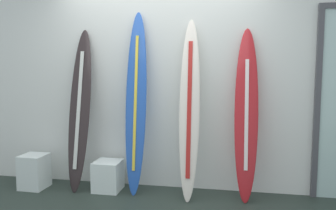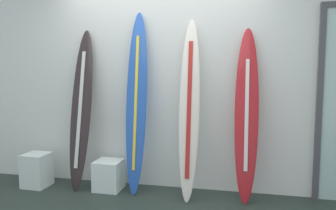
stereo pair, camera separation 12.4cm
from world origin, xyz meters
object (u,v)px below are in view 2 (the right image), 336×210
surfboard_charcoal (81,110)px  surfboard_crimson (247,116)px  surfboard_cobalt (136,104)px  display_block_left (109,175)px  display_block_center (37,170)px  surfboard_ivory (189,110)px

surfboard_charcoal → surfboard_crimson: size_ratio=1.02×
surfboard_cobalt → surfboard_crimson: (1.26, 0.00, -0.11)m
display_block_left → surfboard_crimson: bearing=1.3°
surfboard_cobalt → display_block_left: (-0.35, -0.03, -0.87)m
surfboard_crimson → display_block_left: 1.78m
surfboard_cobalt → display_block_center: surfboard_cobalt is taller
surfboard_crimson → display_block_left: (-1.61, -0.04, -0.77)m
surfboard_charcoal → surfboard_ivory: (1.33, -0.03, 0.04)m
surfboard_charcoal → surfboard_crimson: (1.96, 0.02, -0.02)m
surfboard_crimson → display_block_center: surfboard_crimson is taller
surfboard_cobalt → surfboard_ivory: surfboard_cobalt is taller
surfboard_ivory → display_block_left: surfboard_ivory is taller
display_block_left → surfboard_cobalt: bearing=5.5°
surfboard_ivory → surfboard_crimson: surfboard_ivory is taller
surfboard_charcoal → surfboard_cobalt: 0.70m
surfboard_charcoal → display_block_left: size_ratio=5.46×
surfboard_cobalt → surfboard_ivory: size_ratio=1.05×
display_block_center → surfboard_crimson: bearing=2.9°
surfboard_charcoal → display_block_center: (-0.57, -0.10, -0.75)m
display_block_center → surfboard_ivory: bearing=2.3°
surfboard_charcoal → surfboard_crimson: 1.96m
surfboard_charcoal → surfboard_crimson: surfboard_charcoal is taller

